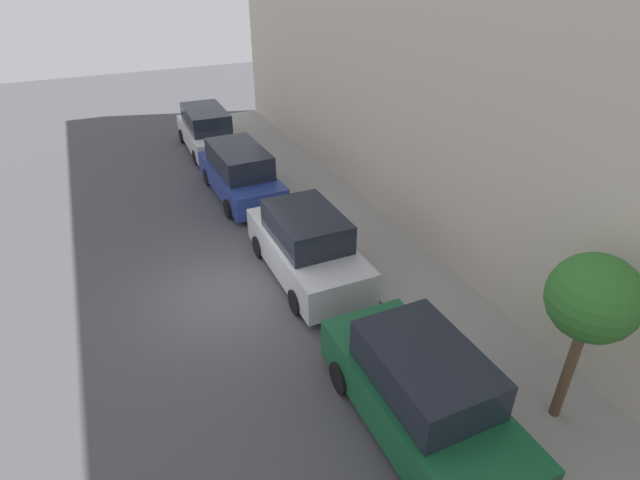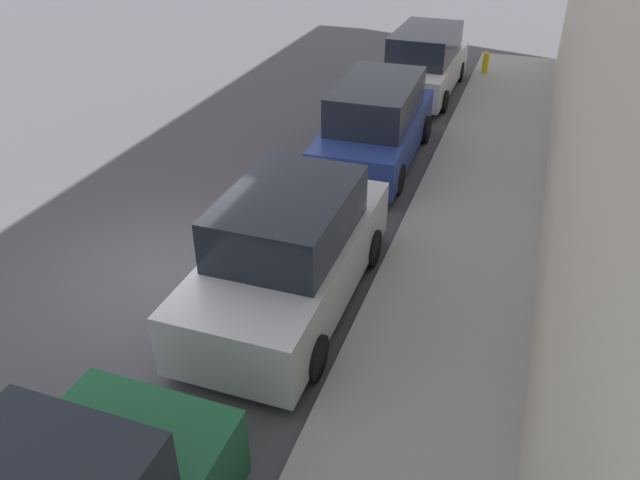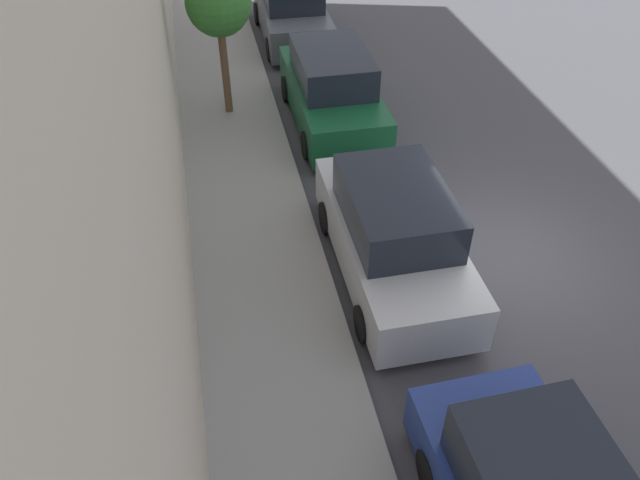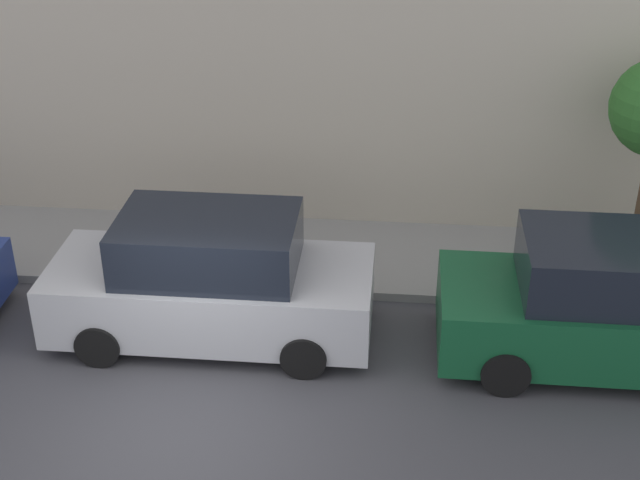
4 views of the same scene
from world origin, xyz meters
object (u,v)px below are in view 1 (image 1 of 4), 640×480
(fire_hydrant, at_px, (229,121))
(parked_suv_third, at_px, (307,246))
(parked_minivan_fourth, at_px, (240,173))
(parked_minivan_fifth, at_px, (207,130))
(parked_suv_second, at_px, (422,393))
(street_tree, at_px, (593,300))

(fire_hydrant, bearing_deg, parked_suv_third, -96.43)
(parked_minivan_fourth, xyz_separation_m, parked_minivan_fifth, (0.06, 5.41, 0.00))
(parked_suv_second, relative_size, parked_minivan_fifth, 0.98)
(parked_minivan_fourth, relative_size, fire_hydrant, 7.17)
(parked_suv_third, height_order, parked_minivan_fourth, parked_suv_third)
(parked_suv_third, bearing_deg, parked_suv_second, -91.35)
(parked_suv_third, relative_size, parked_minivan_fourth, 0.97)
(fire_hydrant, bearing_deg, parked_minivan_fifth, -125.89)
(parked_suv_second, bearing_deg, parked_minivan_fifth, 89.90)
(parked_minivan_fourth, height_order, parked_minivan_fifth, same)
(parked_minivan_fourth, relative_size, parked_minivan_fifth, 1.00)
(parked_suv_third, relative_size, parked_minivan_fifth, 0.97)
(parked_minivan_fourth, distance_m, fire_hydrant, 7.85)
(parked_suv_third, xyz_separation_m, fire_hydrant, (1.52, 13.49, -0.44))
(fire_hydrant, bearing_deg, parked_minivan_fourth, -102.45)
(parked_minivan_fourth, xyz_separation_m, fire_hydrant, (1.69, 7.65, -0.43))
(parked_suv_second, relative_size, fire_hydrant, 6.97)
(parked_suv_third, bearing_deg, street_tree, -70.03)
(parked_suv_second, relative_size, street_tree, 1.32)
(parked_suv_second, xyz_separation_m, street_tree, (2.58, -0.95, 2.03))
(parked_minivan_fifth, relative_size, street_tree, 1.36)
(parked_minivan_fourth, xyz_separation_m, street_tree, (2.62, -12.56, 2.04))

